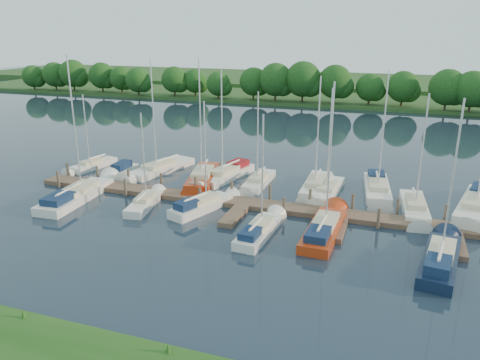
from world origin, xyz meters
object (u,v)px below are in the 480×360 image
(motorboat, at_px, (121,171))
(sailboat_n_5, at_px, (258,183))
(sailboat_s_2, at_px, (203,206))
(dock, at_px, (243,206))
(sailboat_n_0, at_px, (92,166))

(motorboat, height_order, sailboat_n_5, sailboat_n_5)
(sailboat_n_5, relative_size, sailboat_s_2, 0.99)
(dock, relative_size, sailboat_s_2, 4.30)
(sailboat_n_0, distance_m, motorboat, 4.27)
(dock, distance_m, motorboat, 15.46)
(sailboat_n_0, xyz_separation_m, motorboat, (4.18, -0.84, 0.06))
(sailboat_n_5, bearing_deg, sailboat_s_2, 71.78)
(motorboat, distance_m, sailboat_n_5, 14.18)
(motorboat, distance_m, sailboat_s_2, 13.25)
(sailboat_n_0, relative_size, sailboat_n_5, 0.89)
(dock, bearing_deg, motorboat, 162.02)
(dock, bearing_deg, sailboat_n_0, 163.44)
(sailboat_n_0, bearing_deg, sailboat_s_2, 169.07)
(sailboat_n_0, xyz_separation_m, sailboat_s_2, (15.88, -7.06, 0.07))
(motorboat, bearing_deg, dock, 161.10)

